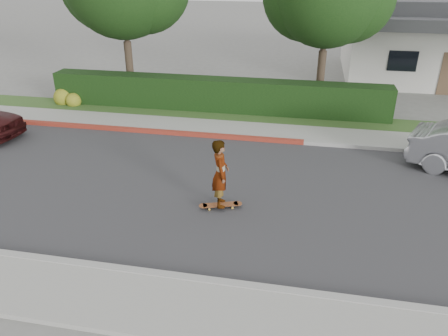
{
  "coord_description": "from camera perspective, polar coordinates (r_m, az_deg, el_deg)",
  "views": [
    {
      "loc": [
        0.97,
        -11.16,
        6.3
      ],
      "look_at": [
        -1.13,
        -0.47,
        1.0
      ],
      "focal_mm": 35.0,
      "sensor_mm": 36.0,
      "label": 1
    }
  ],
  "objects": [
    {
      "name": "ground",
      "position": [
        12.85,
        5.35,
        -3.53
      ],
      "size": [
        120.0,
        120.0,
        0.0
      ],
      "primitive_type": "plane",
      "color": "slate",
      "rests_on": "ground"
    },
    {
      "name": "sidewalk_far",
      "position": [
        17.35,
        7.17,
        4.66
      ],
      "size": [
        60.0,
        1.6,
        0.12
      ],
      "primitive_type": "cube",
      "color": "gray",
      "rests_on": "ground"
    },
    {
      "name": "sidewalk_near",
      "position": [
        8.82,
        1.63,
        -19.08
      ],
      "size": [
        60.0,
        1.6,
        0.12
      ],
      "primitive_type": "cube",
      "color": "gray",
      "rests_on": "ground"
    },
    {
      "name": "hedge",
      "position": [
        19.59,
        -1.08,
        9.48
      ],
      "size": [
        15.0,
        1.0,
        1.5
      ],
      "primitive_type": "cube",
      "color": "black",
      "rests_on": "ground"
    },
    {
      "name": "road",
      "position": [
        12.85,
        5.35,
        -3.51
      ],
      "size": [
        60.0,
        8.0,
        0.01
      ],
      "primitive_type": "cube",
      "color": "#2D2D30",
      "rests_on": "ground"
    },
    {
      "name": "skateboard",
      "position": [
        12.11,
        -0.46,
        -4.83
      ],
      "size": [
        1.21,
        0.6,
        0.11
      ],
      "rotation": [
        0.0,
        0.0,
        0.32
      ],
      "color": "#BC8E33",
      "rests_on": "ground"
    },
    {
      "name": "curb_far",
      "position": [
        16.51,
        6.92,
        3.6
      ],
      "size": [
        60.0,
        0.2,
        0.15
      ],
      "primitive_type": "cube",
      "color": "#9E9E99",
      "rests_on": "ground"
    },
    {
      "name": "curb_near",
      "position": [
        9.46,
        2.57,
        -15.22
      ],
      "size": [
        60.0,
        0.2,
        0.15
      ],
      "primitive_type": "cube",
      "color": "#9E9E99",
      "rests_on": "ground"
    },
    {
      "name": "skateboarder",
      "position": [
        11.64,
        -0.47,
        -0.71
      ],
      "size": [
        0.62,
        0.79,
        1.91
      ],
      "primitive_type": "imported",
      "rotation": [
        0.0,
        0.0,
        1.82
      ],
      "color": "white",
      "rests_on": "skateboard"
    },
    {
      "name": "house",
      "position": [
        28.37,
        26.24,
        14.89
      ],
      "size": [
        10.6,
        8.6,
        4.3
      ],
      "color": "beige",
      "rests_on": "ground"
    },
    {
      "name": "curb_red_section",
      "position": [
        17.53,
        -9.63,
        4.77
      ],
      "size": [
        12.0,
        0.21,
        0.15
      ],
      "primitive_type": "cube",
      "color": "maroon",
      "rests_on": "ground"
    },
    {
      "name": "planting_strip",
      "position": [
        18.85,
        7.56,
        6.35
      ],
      "size": [
        60.0,
        1.6,
        0.1
      ],
      "primitive_type": "cube",
      "color": "#2D4C1E",
      "rests_on": "ground"
    },
    {
      "name": "flowering_shrub",
      "position": [
        21.82,
        -19.86,
        8.54
      ],
      "size": [
        1.4,
        1.0,
        0.9
      ],
      "color": "#2D4C19",
      "rests_on": "ground"
    }
  ]
}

